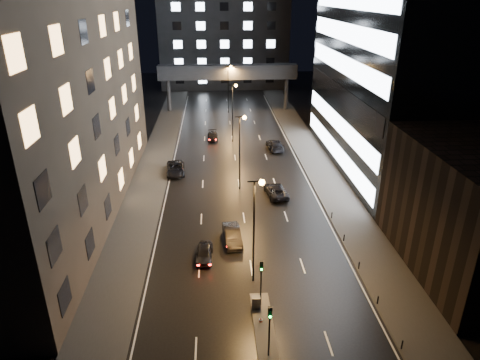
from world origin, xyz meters
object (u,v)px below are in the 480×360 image
(car_away_b, at_px, (232,235))
(car_toward_a, at_px, (276,191))
(utility_cabinet, at_px, (256,302))
(car_away_d, at_px, (213,136))
(car_toward_b, at_px, (275,145))
(car_away_a, at_px, (204,253))
(car_away_c, at_px, (176,169))

(car_away_b, relative_size, car_toward_a, 0.93)
(car_away_b, distance_m, utility_cabinet, 10.75)
(car_away_d, distance_m, utility_cabinet, 45.23)
(car_away_d, height_order, car_toward_a, car_toward_a)
(car_away_d, distance_m, car_toward_a, 24.97)
(car_away_b, distance_m, car_toward_b, 29.84)
(car_away_d, distance_m, car_toward_b, 11.94)
(car_toward_a, bearing_deg, car_away_d, -78.42)
(car_away_a, distance_m, car_away_c, 22.62)
(car_away_c, xyz_separation_m, car_away_d, (5.46, 15.29, -0.13))
(car_toward_a, bearing_deg, utility_cabinet, 70.32)
(car_away_a, xyz_separation_m, car_away_d, (0.96, 37.46, -0.02))
(car_toward_b, bearing_deg, car_toward_a, 78.84)
(car_away_a, distance_m, car_away_b, 4.18)
(car_away_a, xyz_separation_m, car_away_b, (2.90, 3.01, 0.13))
(car_away_a, bearing_deg, car_toward_a, 60.24)
(car_away_a, distance_m, utility_cabinet, 8.81)
(car_toward_b, bearing_deg, car_away_a, 66.40)
(car_toward_a, xyz_separation_m, utility_cabinet, (-4.68, -21.49, -0.03))
(car_away_a, height_order, car_toward_b, car_toward_b)
(car_away_a, height_order, car_toward_a, car_toward_a)
(car_away_b, xyz_separation_m, car_away_d, (-1.93, 34.46, -0.15))
(car_toward_a, relative_size, utility_cabinet, 4.83)
(car_away_b, distance_m, car_away_c, 20.54)
(car_away_c, height_order, car_toward_a, car_away_c)
(car_away_d, xyz_separation_m, utility_cabinet, (3.44, -45.10, 0.04))
(car_toward_b, xyz_separation_m, utility_cabinet, (-6.97, -39.25, -0.14))
(car_away_d, relative_size, utility_cabinet, 4.16)
(car_away_a, bearing_deg, car_away_d, 92.02)
(car_toward_a, height_order, utility_cabinet, car_toward_a)
(car_away_a, relative_size, car_away_d, 0.88)
(car_away_c, distance_m, car_toward_b, 18.46)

